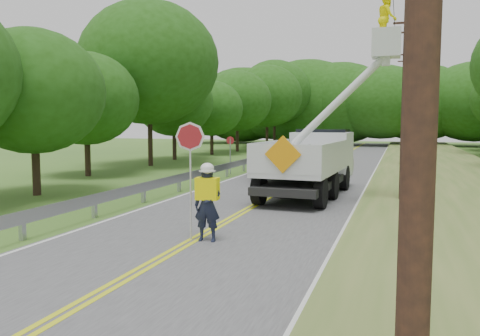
% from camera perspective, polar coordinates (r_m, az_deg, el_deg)
% --- Properties ---
extents(ground, '(140.00, 140.00, 0.00)m').
position_cam_1_polar(ground, '(10.20, -10.98, -11.49)').
color(ground, '#3C6025').
rests_on(ground, ground).
extents(road, '(7.20, 96.00, 0.03)m').
position_cam_1_polar(road, '(23.18, 6.29, -1.89)').
color(road, '#49484A').
rests_on(road, ground).
extents(guardrail, '(0.18, 48.00, 0.77)m').
position_cam_1_polar(guardrail, '(25.12, -2.25, -0.05)').
color(guardrail, '#9C9EA4').
rests_on(guardrail, ground).
extents(utility_poles, '(1.60, 43.30, 10.00)m').
position_cam_1_polar(utility_poles, '(25.60, 19.09, 10.33)').
color(utility_poles, black).
rests_on(utility_poles, ground).
extents(tall_grass_verge, '(7.00, 96.00, 0.30)m').
position_cam_1_polar(tall_grass_verge, '(22.76, 24.05, -2.11)').
color(tall_grass_verge, '#496929').
rests_on(tall_grass_verge, ground).
extents(treeline_left, '(10.32, 55.30, 11.08)m').
position_cam_1_polar(treeline_left, '(42.63, -2.96, 9.28)').
color(treeline_left, '#332319').
rests_on(treeline_left, ground).
extents(treeline_horizon, '(55.70, 14.24, 11.85)m').
position_cam_1_polar(treeline_horizon, '(65.14, 13.45, 7.53)').
color(treeline_horizon, '#1F4B10').
rests_on(treeline_horizon, ground).
extents(flagger, '(1.13, 0.49, 2.95)m').
position_cam_1_polar(flagger, '(11.86, -3.96, -3.71)').
color(flagger, '#191E33').
rests_on(flagger, road).
extents(bucket_truck, '(4.87, 7.70, 7.30)m').
position_cam_1_polar(bucket_truck, '(20.23, 9.27, 1.64)').
color(bucket_truck, black).
rests_on(bucket_truck, road).
extents(suv_silver, '(4.36, 6.16, 1.56)m').
position_cam_1_polar(suv_silver, '(25.27, 4.01, 0.54)').
color(suv_silver, '#A7AAAE').
rests_on(suv_silver, road).
extents(suv_darkgrey, '(4.17, 6.03, 1.62)m').
position_cam_1_polar(suv_darkgrey, '(34.50, 6.25, 1.88)').
color(suv_darkgrey, '#34353B').
rests_on(suv_darkgrey, road).
extents(stop_sign_permanent, '(0.46, 0.13, 2.18)m').
position_cam_1_polar(stop_sign_permanent, '(27.13, -1.17, 2.18)').
color(stop_sign_permanent, '#9C9EA4').
rests_on(stop_sign_permanent, ground).
extents(yard_sign, '(0.47, 0.04, 0.68)m').
position_cam_1_polar(yard_sign, '(14.15, 20.90, -4.95)').
color(yard_sign, white).
rests_on(yard_sign, ground).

